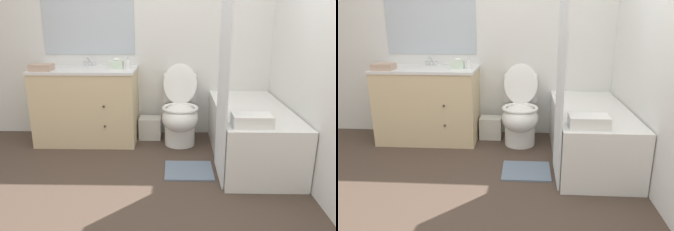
% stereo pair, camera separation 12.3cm
% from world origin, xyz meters
% --- Properties ---
extents(ground_plane, '(14.00, 14.00, 0.00)m').
position_xyz_m(ground_plane, '(0.00, 0.00, 0.00)').
color(ground_plane, '#47382D').
extents(wall_back, '(8.00, 0.06, 2.50)m').
position_xyz_m(wall_back, '(-0.01, 1.73, 1.25)').
color(wall_back, silver).
rests_on(wall_back, ground_plane).
extents(wall_right, '(0.05, 2.71, 2.50)m').
position_xyz_m(wall_right, '(1.36, 0.85, 1.25)').
color(wall_right, silver).
rests_on(wall_right, ground_plane).
extents(vanity_cabinet, '(1.13, 0.60, 0.84)m').
position_xyz_m(vanity_cabinet, '(-0.78, 1.43, 0.43)').
color(vanity_cabinet, beige).
rests_on(vanity_cabinet, ground_plane).
extents(sink_faucet, '(0.14, 0.12, 0.12)m').
position_xyz_m(sink_faucet, '(-0.78, 1.63, 0.88)').
color(sink_faucet, silver).
rests_on(sink_faucet, vanity_cabinet).
extents(toilet, '(0.40, 0.66, 0.89)m').
position_xyz_m(toilet, '(0.28, 1.35, 0.34)').
color(toilet, white).
rests_on(toilet, ground_plane).
extents(bathtub, '(0.70, 1.47, 0.53)m').
position_xyz_m(bathtub, '(0.98, 0.98, 0.27)').
color(bathtub, white).
rests_on(bathtub, ground_plane).
extents(shower_curtain, '(0.01, 0.53, 1.95)m').
position_xyz_m(shower_curtain, '(0.62, 0.56, 0.98)').
color(shower_curtain, white).
rests_on(shower_curtain, ground_plane).
extents(wastebasket, '(0.25, 0.22, 0.25)m').
position_xyz_m(wastebasket, '(-0.07, 1.52, 0.13)').
color(wastebasket, silver).
rests_on(wastebasket, ground_plane).
extents(tissue_box, '(0.14, 0.12, 0.11)m').
position_xyz_m(tissue_box, '(-0.42, 1.43, 0.89)').
color(tissue_box, silver).
rests_on(tissue_box, vanity_cabinet).
extents(soap_dispenser, '(0.06, 0.06, 0.13)m').
position_xyz_m(soap_dispenser, '(-0.29, 1.39, 0.90)').
color(soap_dispenser, white).
rests_on(soap_dispenser, vanity_cabinet).
extents(hand_towel_folded, '(0.22, 0.18, 0.07)m').
position_xyz_m(hand_towel_folded, '(-1.19, 1.26, 0.88)').
color(hand_towel_folded, tan).
rests_on(hand_towel_folded, vanity_cabinet).
extents(bath_towel_folded, '(0.32, 0.20, 0.10)m').
position_xyz_m(bath_towel_folded, '(0.85, 0.40, 0.58)').
color(bath_towel_folded, white).
rests_on(bath_towel_folded, bathtub).
extents(bath_mat, '(0.45, 0.39, 0.02)m').
position_xyz_m(bath_mat, '(0.35, 0.64, 0.01)').
color(bath_mat, slate).
rests_on(bath_mat, ground_plane).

